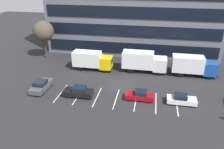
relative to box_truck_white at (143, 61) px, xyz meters
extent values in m
plane|color=#262628|center=(-3.17, -6.19, -2.06)|extent=(120.00, 120.00, 0.00)
cube|color=slate|center=(-3.17, 11.81, 6.94)|extent=(36.10, 10.13, 18.00)
cube|color=black|center=(-3.17, 6.68, -0.08)|extent=(34.66, 0.16, 2.30)
cube|color=black|center=(-3.17, 6.68, 3.52)|extent=(34.66, 0.16, 2.30)
cube|color=black|center=(-3.17, 6.68, 7.12)|extent=(34.66, 0.16, 2.30)
cube|color=silver|center=(-11.57, -10.19, -2.06)|extent=(0.14, 5.40, 0.01)
cube|color=silver|center=(-8.77, -10.19, -2.06)|extent=(0.14, 5.40, 0.01)
cube|color=silver|center=(-5.97, -10.19, -2.06)|extent=(0.14, 5.40, 0.01)
cube|color=silver|center=(-3.17, -10.19, -2.06)|extent=(0.14, 5.40, 0.01)
cube|color=silver|center=(-0.37, -10.19, -2.06)|extent=(0.14, 5.40, 0.01)
cube|color=silver|center=(2.43, -10.19, -2.06)|extent=(0.14, 5.40, 0.01)
cube|color=silver|center=(5.23, -10.19, -2.06)|extent=(0.14, 5.40, 0.01)
cube|color=white|center=(2.87, 0.00, -0.39)|extent=(2.30, 2.51, 2.30)
cube|color=black|center=(4.00, 0.00, 0.07)|extent=(0.06, 2.11, 1.01)
cube|color=white|center=(-1.00, 0.00, 0.19)|extent=(5.44, 2.62, 2.83)
cube|color=black|center=(4.08, 0.00, -1.38)|extent=(0.21, 2.51, 0.42)
cylinder|color=black|center=(2.87, 1.08, -1.54)|extent=(1.05, 0.31, 1.05)
cylinder|color=black|center=(2.87, -1.08, -1.54)|extent=(1.05, 0.31, 1.05)
cylinder|color=black|center=(-2.09, 1.08, -1.54)|extent=(1.05, 0.31, 1.05)
cylinder|color=black|center=(-2.09, -1.08, -1.54)|extent=(1.05, 0.31, 1.05)
cube|color=yellow|center=(-6.58, -0.75, -0.52)|extent=(2.12, 2.31, 2.12)
cube|color=black|center=(-5.54, -0.75, -0.10)|extent=(0.06, 1.94, 0.93)
cube|color=white|center=(-10.14, -0.75, 0.01)|extent=(5.00, 2.41, 2.60)
cube|color=black|center=(-5.48, -0.75, -1.44)|extent=(0.19, 2.31, 0.38)
cylinder|color=black|center=(-6.58, 0.24, -1.58)|extent=(0.96, 0.29, 0.96)
cylinder|color=black|center=(-6.58, -1.74, -1.58)|extent=(0.96, 0.29, 0.96)
cylinder|color=black|center=(-11.14, 0.24, -1.58)|extent=(0.96, 0.29, 0.96)
cylinder|color=black|center=(-11.14, -1.74, -1.58)|extent=(0.96, 0.29, 0.96)
cube|color=#194799|center=(11.18, -0.11, -0.47)|extent=(2.19, 2.38, 2.19)
cube|color=black|center=(12.26, -0.11, -0.04)|extent=(0.06, 2.00, 0.96)
cube|color=white|center=(7.51, -0.11, 0.07)|extent=(5.17, 2.48, 2.68)
cube|color=black|center=(12.33, -0.11, -1.42)|extent=(0.20, 2.38, 0.40)
cylinder|color=black|center=(11.18, 0.91, -1.57)|extent=(0.99, 0.30, 0.99)
cylinder|color=black|center=(11.18, -1.13, -1.57)|extent=(0.99, 0.30, 0.99)
cylinder|color=black|center=(6.48, 0.91, -1.57)|extent=(0.99, 0.30, 0.99)
cylinder|color=black|center=(6.48, -1.13, -1.57)|extent=(0.99, 0.30, 0.99)
cube|color=black|center=(-8.70, -10.41, -1.47)|extent=(4.33, 1.81, 0.70)
cube|color=black|center=(-8.49, -10.41, -0.81)|extent=(1.82, 1.59, 0.60)
cylinder|color=black|center=(-10.09, -11.20, -1.76)|extent=(0.60, 0.22, 0.60)
cylinder|color=black|center=(-10.09, -9.63, -1.76)|extent=(0.60, 0.22, 0.60)
cylinder|color=black|center=(-7.32, -11.20, -1.76)|extent=(0.60, 0.22, 0.60)
cylinder|color=black|center=(-7.32, -9.63, -1.76)|extent=(0.60, 0.22, 0.60)
cube|color=maroon|center=(0.08, -9.72, -1.52)|extent=(3.95, 1.65, 0.64)
cube|color=black|center=(0.28, -9.72, -0.92)|extent=(1.66, 1.46, 0.55)
cylinder|color=black|center=(-1.18, -10.44, -1.79)|extent=(0.55, 0.20, 0.55)
cylinder|color=black|center=(-1.18, -9.00, -1.79)|extent=(0.55, 0.20, 0.55)
cylinder|color=black|center=(1.35, -10.44, -1.79)|extent=(0.55, 0.20, 0.55)
cylinder|color=black|center=(1.35, -9.00, -1.79)|extent=(0.55, 0.20, 0.55)
cube|color=white|center=(5.84, -9.77, -1.52)|extent=(3.94, 1.65, 0.64)
cube|color=black|center=(5.64, -9.77, -0.93)|extent=(1.66, 1.45, 0.55)
cylinder|color=black|center=(7.10, -9.05, -1.79)|extent=(0.55, 0.20, 0.55)
cylinder|color=black|center=(7.10, -10.48, -1.79)|extent=(0.55, 0.20, 0.55)
cylinder|color=black|center=(4.58, -9.05, -1.79)|extent=(0.55, 0.20, 0.55)
cylinder|color=black|center=(4.58, -10.48, -1.79)|extent=(0.55, 0.20, 0.55)
cube|color=#474C51|center=(-14.80, -9.64, -1.44)|extent=(1.88, 4.50, 0.73)
cube|color=black|center=(-14.80, -9.87, -0.76)|extent=(1.66, 1.89, 0.63)
cylinder|color=black|center=(-15.62, -8.20, -1.75)|extent=(0.23, 0.63, 0.63)
cylinder|color=black|center=(-13.98, -8.20, -1.75)|extent=(0.23, 0.63, 0.63)
cylinder|color=black|center=(-15.62, -11.08, -1.75)|extent=(0.23, 0.63, 0.63)
cylinder|color=black|center=(-13.98, -11.08, -1.75)|extent=(0.23, 0.63, 0.63)
cylinder|color=#473323|center=(-20.17, 3.28, -0.04)|extent=(0.28, 0.28, 4.04)
sphere|color=#4C4233|center=(-20.17, 3.28, 3.60)|extent=(4.12, 4.12, 4.12)
camera|label=1|loc=(1.27, -37.12, 14.63)|focal=35.78mm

